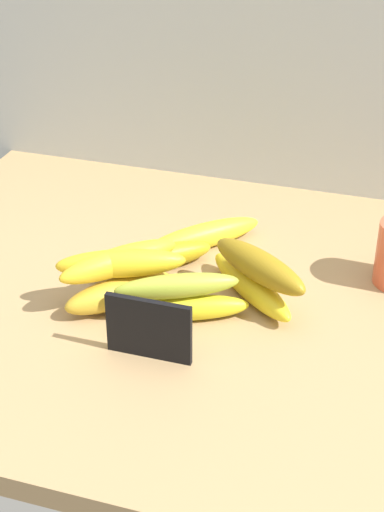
{
  "coord_description": "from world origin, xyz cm",
  "views": [
    {
      "loc": [
        21.19,
        -88.28,
        65.24
      ],
      "look_at": [
        -7.05,
        2.43,
        8.0
      ],
      "focal_mm": 55.83,
      "sensor_mm": 36.0,
      "label": 1
    }
  ],
  "objects_px": {
    "banana_4": "(119,292)",
    "banana_8": "(121,263)",
    "chalkboard_sign": "(149,331)",
    "banana_1": "(251,286)",
    "banana_3": "(185,308)",
    "banana_5": "(259,266)",
    "banana_2": "(151,259)",
    "banana_0": "(203,236)",
    "banana_6": "(177,286)",
    "banana_7": "(119,261)"
  },
  "relations": [
    {
      "from": "banana_4",
      "to": "chalkboard_sign",
      "type": "bearing_deg",
      "value": -50.07
    },
    {
      "from": "banana_1",
      "to": "banana_7",
      "type": "distance_m",
      "value": 0.19
    },
    {
      "from": "banana_1",
      "to": "banana_4",
      "type": "height_order",
      "value": "banana_4"
    },
    {
      "from": "chalkboard_sign",
      "to": "banana_6",
      "type": "xyz_separation_m",
      "value": [
        0.01,
        0.09,
        0.01
      ]
    },
    {
      "from": "banana_6",
      "to": "banana_5",
      "type": "bearing_deg",
      "value": 35.45
    },
    {
      "from": "banana_2",
      "to": "banana_8",
      "type": "height_order",
      "value": "banana_8"
    },
    {
      "from": "banana_2",
      "to": "banana_6",
      "type": "height_order",
      "value": "banana_6"
    },
    {
      "from": "banana_7",
      "to": "banana_0",
      "type": "bearing_deg",
      "value": 68.82
    },
    {
      "from": "banana_4",
      "to": "banana_8",
      "type": "height_order",
      "value": "banana_8"
    },
    {
      "from": "banana_0",
      "to": "banana_4",
      "type": "distance_m",
      "value": 0.2
    },
    {
      "from": "banana_2",
      "to": "banana_5",
      "type": "xyz_separation_m",
      "value": [
        0.17,
        -0.04,
        0.04
      ]
    },
    {
      "from": "banana_3",
      "to": "banana_1",
      "type": "bearing_deg",
      "value": 46.52
    },
    {
      "from": "banana_2",
      "to": "banana_5",
      "type": "height_order",
      "value": "banana_5"
    },
    {
      "from": "banana_4",
      "to": "banana_5",
      "type": "bearing_deg",
      "value": 19.38
    },
    {
      "from": "banana_1",
      "to": "banana_3",
      "type": "relative_size",
      "value": 1.08
    },
    {
      "from": "banana_2",
      "to": "banana_6",
      "type": "relative_size",
      "value": 1.14
    },
    {
      "from": "banana_0",
      "to": "banana_3",
      "type": "height_order",
      "value": "banana_0"
    },
    {
      "from": "chalkboard_sign",
      "to": "banana_2",
      "type": "xyz_separation_m",
      "value": [
        -0.07,
        0.19,
        -0.02
      ]
    },
    {
      "from": "banana_0",
      "to": "banana_7",
      "type": "relative_size",
      "value": 1.11
    },
    {
      "from": "chalkboard_sign",
      "to": "banana_6",
      "type": "relative_size",
      "value": 0.66
    },
    {
      "from": "banana_5",
      "to": "banana_8",
      "type": "bearing_deg",
      "value": -163.11
    },
    {
      "from": "chalkboard_sign",
      "to": "banana_8",
      "type": "xyz_separation_m",
      "value": [
        -0.08,
        0.1,
        0.02
      ]
    },
    {
      "from": "banana_6",
      "to": "banana_8",
      "type": "bearing_deg",
      "value": 170.95
    },
    {
      "from": "banana_3",
      "to": "banana_4",
      "type": "distance_m",
      "value": 0.09
    },
    {
      "from": "banana_0",
      "to": "banana_8",
      "type": "distance_m",
      "value": 0.19
    },
    {
      "from": "banana_0",
      "to": "banana_6",
      "type": "xyz_separation_m",
      "value": [
        0.02,
        -0.19,
        0.03
      ]
    },
    {
      "from": "banana_2",
      "to": "banana_8",
      "type": "distance_m",
      "value": 0.1
    },
    {
      "from": "banana_4",
      "to": "banana_8",
      "type": "xyz_separation_m",
      "value": [
        0.0,
        0.01,
        0.04
      ]
    },
    {
      "from": "banana_3",
      "to": "banana_5",
      "type": "height_order",
      "value": "banana_5"
    },
    {
      "from": "banana_7",
      "to": "banana_4",
      "type": "bearing_deg",
      "value": -74.59
    },
    {
      "from": "banana_0",
      "to": "banana_5",
      "type": "relative_size",
      "value": 1.18
    },
    {
      "from": "banana_0",
      "to": "banana_1",
      "type": "height_order",
      "value": "same"
    },
    {
      "from": "banana_4",
      "to": "banana_5",
      "type": "height_order",
      "value": "banana_5"
    },
    {
      "from": "banana_1",
      "to": "chalkboard_sign",
      "type": "bearing_deg",
      "value": -118.63
    },
    {
      "from": "chalkboard_sign",
      "to": "banana_1",
      "type": "bearing_deg",
      "value": 61.37
    },
    {
      "from": "banana_1",
      "to": "banana_7",
      "type": "xyz_separation_m",
      "value": [
        -0.17,
        -0.06,
        0.04
      ]
    },
    {
      "from": "banana_1",
      "to": "banana_2",
      "type": "height_order",
      "value": "banana_2"
    },
    {
      "from": "banana_2",
      "to": "banana_4",
      "type": "xyz_separation_m",
      "value": [
        -0.01,
        -0.1,
        0.0
      ]
    },
    {
      "from": "banana_1",
      "to": "banana_3",
      "type": "xyz_separation_m",
      "value": [
        -0.07,
        -0.08,
        -0.0
      ]
    },
    {
      "from": "banana_5",
      "to": "banana_1",
      "type": "bearing_deg",
      "value": 140.27
    },
    {
      "from": "banana_0",
      "to": "banana_8",
      "type": "xyz_separation_m",
      "value": [
        -0.06,
        -0.18,
        0.04
      ]
    },
    {
      "from": "banana_3",
      "to": "banana_8",
      "type": "height_order",
      "value": "banana_8"
    },
    {
      "from": "banana_2",
      "to": "banana_3",
      "type": "bearing_deg",
      "value": -50.07
    },
    {
      "from": "chalkboard_sign",
      "to": "banana_1",
      "type": "distance_m",
      "value": 0.19
    },
    {
      "from": "banana_4",
      "to": "banana_6",
      "type": "height_order",
      "value": "banana_6"
    },
    {
      "from": "banana_8",
      "to": "banana_5",
      "type": "bearing_deg",
      "value": 16.89
    },
    {
      "from": "banana_5",
      "to": "banana_8",
      "type": "distance_m",
      "value": 0.19
    },
    {
      "from": "chalkboard_sign",
      "to": "banana_4",
      "type": "relative_size",
      "value": 0.69
    },
    {
      "from": "banana_0",
      "to": "banana_5",
      "type": "distance_m",
      "value": 0.17
    },
    {
      "from": "chalkboard_sign",
      "to": "banana_2",
      "type": "height_order",
      "value": "chalkboard_sign"
    }
  ]
}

